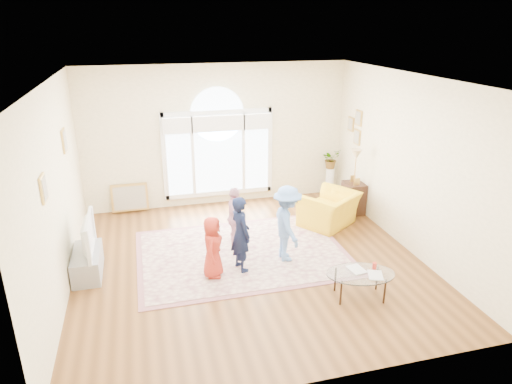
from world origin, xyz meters
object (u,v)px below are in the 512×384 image
object	(u,v)px
television	(84,235)
armchair	(329,209)
area_rug	(242,253)
tv_console	(88,263)
coffee_table	(360,274)

from	to	relation	value
television	armchair	distance (m)	4.81
area_rug	tv_console	xyz separation A→B (m)	(-2.69, -0.05, 0.20)
tv_console	armchair	size ratio (longest dim) A/B	0.91
coffee_table	television	bearing A→B (deg)	167.87
coffee_table	armchair	xyz separation A→B (m)	(0.60, 2.61, -0.04)
television	coffee_table	distance (m)	4.51
area_rug	coffee_table	size ratio (longest dim) A/B	3.09
television	area_rug	bearing A→B (deg)	1.07
area_rug	armchair	xyz separation A→B (m)	(2.04, 0.77, 0.35)
area_rug	armchair	distance (m)	2.21
television	coffee_table	xyz separation A→B (m)	(4.13, -1.79, -0.33)
coffee_table	armchair	size ratio (longest dim) A/B	1.06
area_rug	coffee_table	xyz separation A→B (m)	(1.45, -1.84, 0.39)
area_rug	television	size ratio (longest dim) A/B	3.39
coffee_table	armchair	world-z (taller)	armchair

